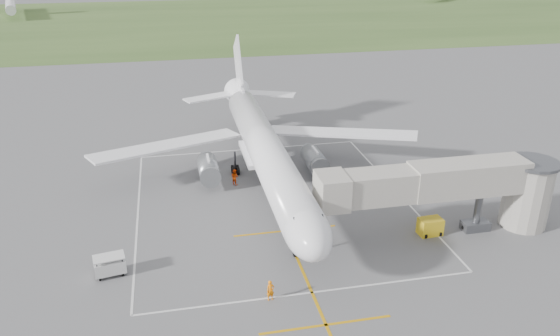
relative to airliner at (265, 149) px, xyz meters
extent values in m
plane|color=#4E4E50|center=(0.00, -0.75, -4.39)|extent=(700.00, 700.00, 0.00)
cube|color=#395324|center=(0.00, 129.25, -4.38)|extent=(700.00, 120.00, 0.02)
cube|color=#C78A0B|center=(0.00, -5.75, -4.38)|extent=(0.25, 60.00, 0.01)
cube|color=#C78A0B|center=(0.00, -24.75, -4.38)|extent=(10.00, 0.25, 0.01)
cube|color=#C78A0B|center=(0.00, -10.75, -4.38)|extent=(10.00, 0.25, 0.01)
cube|color=silver|center=(0.00, 11.25, -4.38)|extent=(28.00, 0.20, 0.01)
cube|color=silver|center=(0.00, -20.75, -4.38)|extent=(28.00, 0.20, 0.01)
cube|color=silver|center=(-14.00, -4.75, -4.38)|extent=(0.20, 32.00, 0.01)
cube|color=silver|center=(14.00, -4.75, -4.38)|extent=(0.20, 32.00, 0.01)
cylinder|color=white|center=(0.00, -0.75, 0.11)|extent=(3.80, 36.00, 3.80)
ellipsoid|color=white|center=(0.00, -18.75, 0.11)|extent=(3.80, 7.22, 3.80)
cube|color=black|center=(0.00, -19.65, 1.16)|extent=(2.40, 1.60, 0.99)
cone|color=white|center=(0.00, 19.75, 0.51)|extent=(3.80, 6.00, 3.80)
cube|color=white|center=(10.50, 5.25, -0.74)|extent=(17.93, 11.24, 1.23)
cube|color=white|center=(-10.50, 5.25, -0.74)|extent=(17.93, 11.24, 1.23)
cube|color=white|center=(0.00, 2.25, -1.44)|extent=(4.20, 8.00, 0.50)
cube|color=white|center=(0.00, 20.45, 4.81)|extent=(0.30, 7.89, 8.65)
cube|color=white|center=(0.00, 18.25, 1.81)|extent=(0.35, 5.00, 1.20)
cube|color=white|center=(4.20, 19.45, 0.71)|extent=(7.85, 5.03, 0.20)
cube|color=white|center=(-4.20, 19.45, 0.71)|extent=(7.85, 5.03, 0.20)
cylinder|color=gray|center=(6.20, 1.75, -2.49)|extent=(2.30, 4.20, 2.30)
cube|color=white|center=(6.20, 1.45, -1.69)|extent=(0.25, 2.40, 1.20)
cylinder|color=gray|center=(-6.20, 1.75, -2.49)|extent=(2.30, 4.20, 2.30)
cube|color=white|center=(-6.20, 1.45, -1.69)|extent=(0.25, 2.40, 1.20)
cylinder|color=black|center=(0.00, -15.25, -3.09)|extent=(0.18, 0.18, 2.60)
cylinder|color=black|center=(-0.11, -15.25, -3.99)|extent=(0.28, 0.80, 0.80)
cylinder|color=black|center=(0.11, -15.25, -3.99)|extent=(0.28, 0.80, 0.80)
cylinder|color=black|center=(2.90, 3.75, -2.99)|extent=(0.22, 0.22, 2.80)
cylinder|color=black|center=(2.62, 3.40, -3.91)|extent=(0.32, 0.96, 0.96)
cylinder|color=black|center=(3.18, 3.40, -3.91)|extent=(0.32, 0.96, 0.96)
cylinder|color=black|center=(2.62, 4.10, -3.91)|extent=(0.32, 0.96, 0.96)
cylinder|color=black|center=(3.18, 4.10, -3.91)|extent=(0.32, 0.96, 0.96)
cylinder|color=black|center=(-2.90, 3.75, -2.99)|extent=(0.22, 0.22, 2.80)
cylinder|color=black|center=(-3.18, 3.40, -3.91)|extent=(0.32, 0.96, 0.96)
cylinder|color=black|center=(-2.62, 3.40, -3.91)|extent=(0.32, 0.96, 0.96)
cylinder|color=black|center=(-3.18, 4.10, -3.91)|extent=(0.32, 0.96, 0.96)
cylinder|color=black|center=(-2.62, 4.10, -3.91)|extent=(0.32, 0.96, 0.96)
cube|color=#ADA99C|center=(7.74, -14.25, 1.21)|extent=(11.09, 2.90, 2.80)
cube|color=#ADA99C|center=(16.46, -14.25, 1.31)|extent=(11.09, 3.10, 3.00)
cube|color=#ADA99C|center=(3.40, -14.25, 1.21)|extent=(2.60, 3.40, 3.00)
cylinder|color=#4F5156|center=(18.00, -14.25, -2.29)|extent=(0.70, 0.70, 4.20)
cube|color=#4F5156|center=(18.00, -14.25, -3.94)|extent=(2.60, 1.40, 0.90)
cylinder|color=#ADA99C|center=(23.00, -14.25, -1.19)|extent=(4.40, 4.40, 6.40)
cylinder|color=#4F5156|center=(23.00, -14.25, 2.21)|extent=(5.00, 5.00, 0.30)
cylinder|color=black|center=(17.00, -14.25, -4.04)|extent=(0.70, 0.30, 0.70)
cylinder|color=black|center=(19.00, -14.25, -4.04)|extent=(0.70, 0.30, 0.70)
cube|color=yellow|center=(13.32, -14.13, -3.58)|extent=(2.25, 1.53, 1.63)
cylinder|color=black|center=(12.59, -14.77, -4.15)|extent=(0.24, 0.49, 0.48)
cylinder|color=black|center=(14.12, -14.69, -4.15)|extent=(0.24, 0.49, 0.48)
cube|color=silver|center=(-15.88, -14.88, -3.53)|extent=(2.75, 1.93, 1.11)
cube|color=silver|center=(-15.88, -14.88, -2.67)|extent=(2.75, 1.93, 0.08)
cylinder|color=black|center=(-16.78, -15.65, -3.33)|extent=(0.08, 0.08, 1.32)
cylinder|color=black|center=(-14.78, -15.30, -3.33)|extent=(0.08, 0.08, 1.32)
cylinder|color=black|center=(-16.99, -14.45, -3.33)|extent=(0.08, 0.08, 1.32)
cylinder|color=black|center=(-14.99, -14.10, -3.33)|extent=(0.08, 0.08, 1.32)
cylinder|color=black|center=(-16.69, -15.58, -4.19)|extent=(0.25, 0.43, 0.40)
cylinder|color=black|center=(-14.89, -15.27, -4.19)|extent=(0.25, 0.43, 0.40)
cylinder|color=black|center=(-16.88, -14.48, -4.19)|extent=(0.25, 0.43, 0.40)
cylinder|color=black|center=(-15.08, -14.17, -4.19)|extent=(0.25, 0.43, 0.40)
imported|color=orange|center=(-3.41, -20.96, -3.54)|extent=(0.68, 0.50, 1.70)
imported|color=#E64007|center=(-3.36, 0.81, -3.47)|extent=(1.12, 1.13, 1.84)
cylinder|color=white|center=(-60.93, 153.95, -0.89)|extent=(10.27, 31.91, 3.20)
camera|label=1|loc=(-9.87, -55.44, 21.99)|focal=35.00mm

